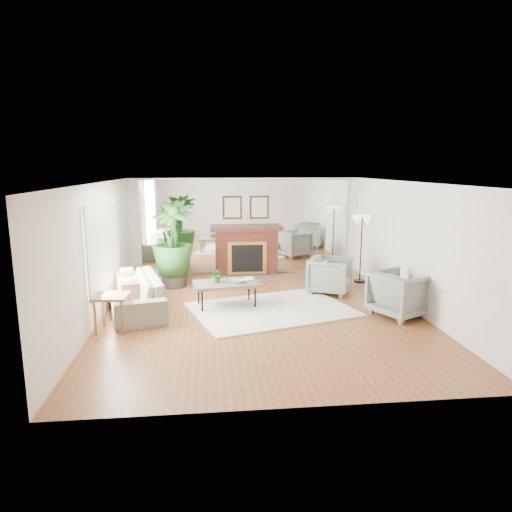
{
  "coord_description": "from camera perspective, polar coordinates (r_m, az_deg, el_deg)",
  "views": [
    {
      "loc": [
        -0.99,
        -8.34,
        2.79
      ],
      "look_at": [
        -0.04,
        0.6,
        1.02
      ],
      "focal_mm": 32.0,
      "sensor_mm": 36.0,
      "label": 1
    }
  ],
  "objects": [
    {
      "name": "book",
      "position": [
        9.4,
        -1.48,
        -2.85
      ],
      "size": [
        0.23,
        0.29,
        0.02
      ],
      "primitive_type": "imported",
      "rotation": [
        0.0,
        0.0,
        -0.17
      ],
      "color": "brown",
      "rests_on": "coffee_table"
    },
    {
      "name": "potted_ficus",
      "position": [
        10.78,
        -10.35,
        1.83
      ],
      "size": [
        1.22,
        1.22,
        2.03
      ],
      "color": "black",
      "rests_on": "ground"
    },
    {
      "name": "wall_right",
      "position": [
        9.37,
        19.16,
        1.05
      ],
      "size": [
        0.02,
        7.0,
        2.5
      ],
      "primitive_type": "cube",
      "color": "white",
      "rests_on": "ground"
    },
    {
      "name": "tabletop_plant",
      "position": [
        9.16,
        -4.91,
        -2.35
      ],
      "size": [
        0.31,
        0.28,
        0.3
      ],
      "primitive_type": "imported",
      "rotation": [
        0.0,
        0.0,
        -0.18
      ],
      "color": "#2C6023",
      "rests_on": "coffee_table"
    },
    {
      "name": "floor_lamp",
      "position": [
        11.26,
        13.12,
        3.78
      ],
      "size": [
        0.54,
        0.3,
        1.65
      ],
      "color": "black",
      "rests_on": "ground"
    },
    {
      "name": "side_table",
      "position": [
        8.2,
        -17.6,
        -5.36
      ],
      "size": [
        0.61,
        0.61,
        0.64
      ],
      "rotation": [
        0.0,
        0.0,
        -0.09
      ],
      "color": "brown",
      "rests_on": "ground"
    },
    {
      "name": "area_rug",
      "position": [
        9.06,
        1.94,
        -6.7
      ],
      "size": [
        3.49,
        2.93,
        0.03
      ],
      "primitive_type": "cube",
      "rotation": [
        0.0,
        0.0,
        0.3
      ],
      "color": "white",
      "rests_on": "ground"
    },
    {
      "name": "window_panel",
      "position": [
        9.07,
        -18.55,
        1.42
      ],
      "size": [
        0.04,
        2.4,
        1.5
      ],
      "primitive_type": "cube",
      "color": "#B2E09E",
      "rests_on": "wall_left"
    },
    {
      "name": "ground",
      "position": [
        8.85,
        0.65,
        -7.25
      ],
      "size": [
        7.0,
        7.0,
        0.0
      ],
      "primitive_type": "plane",
      "color": "brown",
      "rests_on": "ground"
    },
    {
      "name": "fireplace",
      "position": [
        11.83,
        -1.19,
        0.75
      ],
      "size": [
        1.85,
        0.83,
        2.05
      ],
      "color": "maroon",
      "rests_on": "ground"
    },
    {
      "name": "mirror_panel",
      "position": [
        11.95,
        -1.29,
        3.72
      ],
      "size": [
        5.4,
        0.04,
        2.4
      ],
      "primitive_type": "cube",
      "color": "silver",
      "rests_on": "wall_back"
    },
    {
      "name": "sofa",
      "position": [
        9.27,
        -14.97,
        -4.53
      ],
      "size": [
        1.5,
        2.54,
        0.69
      ],
      "primitive_type": "imported",
      "rotation": [
        0.0,
        0.0,
        -1.32
      ],
      "color": "gray",
      "rests_on": "ground"
    },
    {
      "name": "fruit_bowl",
      "position": [
        9.11,
        -2.24,
        -3.17
      ],
      "size": [
        0.3,
        0.3,
        0.06
      ],
      "primitive_type": "imported",
      "rotation": [
        0.0,
        0.0,
        -0.22
      ],
      "color": "brown",
      "rests_on": "coffee_table"
    },
    {
      "name": "armchair_back",
      "position": [
        10.31,
        9.23,
        -2.39
      ],
      "size": [
        1.18,
        1.17,
        0.81
      ],
      "primitive_type": "imported",
      "rotation": [
        0.0,
        0.0,
        1.1
      ],
      "color": "gray",
      "rests_on": "ground"
    },
    {
      "name": "wall_back",
      "position": [
        11.97,
        -1.29,
        3.73
      ],
      "size": [
        6.0,
        0.02,
        2.5
      ],
      "primitive_type": "cube",
      "color": "white",
      "rests_on": "ground"
    },
    {
      "name": "coffee_table",
      "position": [
        9.18,
        -3.73,
        -3.56
      ],
      "size": [
        1.37,
        0.92,
        0.51
      ],
      "rotation": [
        0.0,
        0.0,
        0.15
      ],
      "color": "#685D52",
      "rests_on": "ground"
    },
    {
      "name": "armchair_front",
      "position": [
        9.05,
        17.58,
        -4.53
      ],
      "size": [
        1.25,
        1.24,
        0.86
      ],
      "primitive_type": "imported",
      "rotation": [
        0.0,
        0.0,
        2.03
      ],
      "color": "gray",
      "rests_on": "ground"
    },
    {
      "name": "wall_left",
      "position": [
        8.71,
        -19.26,
        0.32
      ],
      "size": [
        0.02,
        7.0,
        2.5
      ],
      "primitive_type": "cube",
      "color": "white",
      "rests_on": "ground"
    }
  ]
}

